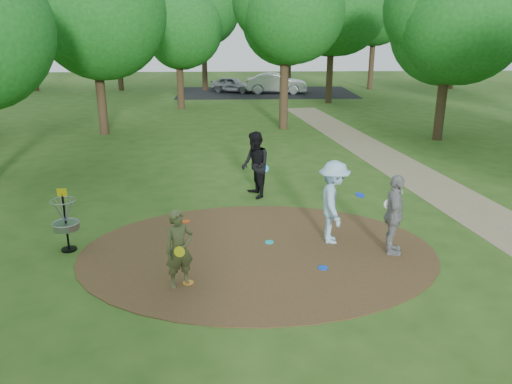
{
  "coord_description": "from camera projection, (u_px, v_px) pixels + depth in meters",
  "views": [
    {
      "loc": [
        -0.5,
        -10.72,
        5.06
      ],
      "look_at": [
        0.0,
        1.2,
        1.1
      ],
      "focal_mm": 35.0,
      "sensor_mm": 36.0,
      "label": 1
    }
  ],
  "objects": [
    {
      "name": "player_throwing_with_disc",
      "position": [
        333.0,
        202.0,
        12.05
      ],
      "size": [
        1.22,
        1.37,
        2.06
      ],
      "color": "#9AC8E6",
      "rests_on": "ground"
    },
    {
      "name": "car_left",
      "position": [
        233.0,
        85.0,
        40.24
      ],
      "size": [
        3.88,
        2.82,
        1.23
      ],
      "primitive_type": "imported",
      "rotation": [
        0.0,
        0.0,
        1.14
      ],
      "color": "#9A9BA1",
      "rests_on": "ground"
    },
    {
      "name": "disc_ground_cyan",
      "position": [
        269.0,
        242.0,
        12.26
      ],
      "size": [
        0.22,
        0.22,
        0.02
      ],
      "primitive_type": "cylinder",
      "color": "#19B9CA",
      "rests_on": "dirt_clearing"
    },
    {
      "name": "disc_ground_red",
      "position": [
        186.0,
        221.0,
        13.56
      ],
      "size": [
        0.22,
        0.22,
        0.02
      ],
      "primitive_type": "cylinder",
      "color": "#D34315",
      "rests_on": "dirt_clearing"
    },
    {
      "name": "dirt_clearing",
      "position": [
        258.0,
        252.0,
        11.78
      ],
      "size": [
        8.4,
        8.4,
        0.02
      ],
      "primitive_type": "cylinder",
      "color": "#47301C",
      "rests_on": "ground"
    },
    {
      "name": "disc_ground_orange",
      "position": [
        188.0,
        283.0,
        10.32
      ],
      "size": [
        0.22,
        0.22,
        0.02
      ],
      "primitive_type": "cylinder",
      "color": "orange",
      "rests_on": "dirt_clearing"
    },
    {
      "name": "ground",
      "position": [
        258.0,
        252.0,
        11.78
      ],
      "size": [
        100.0,
        100.0,
        0.0
      ],
      "primitive_type": "plane",
      "color": "#2D5119",
      "rests_on": "ground"
    },
    {
      "name": "tree_ring",
      "position": [
        310.0,
        22.0,
        18.07
      ],
      "size": [
        37.55,
        45.81,
        9.22
      ],
      "color": "#332316",
      "rests_on": "ground"
    },
    {
      "name": "parking_lot",
      "position": [
        266.0,
        92.0,
        40.31
      ],
      "size": [
        14.0,
        8.0,
        0.01
      ],
      "primitive_type": "cube",
      "color": "black",
      "rests_on": "ground"
    },
    {
      "name": "disc_golf_basket",
      "position": [
        65.0,
        216.0,
        11.61
      ],
      "size": [
        0.63,
        0.63,
        1.54
      ],
      "color": "black",
      "rests_on": "ground"
    },
    {
      "name": "footpath",
      "position": [
        487.0,
        217.0,
        13.93
      ],
      "size": [
        7.55,
        39.89,
        0.01
      ],
      "primitive_type": "cube",
      "rotation": [
        0.0,
        0.0,
        0.14
      ],
      "color": "#8C7A5B",
      "rests_on": "ground"
    },
    {
      "name": "car_right",
      "position": [
        276.0,
        83.0,
        39.53
      ],
      "size": [
        4.93,
        2.2,
        1.57
      ],
      "primitive_type": "imported",
      "rotation": [
        0.0,
        0.0,
        1.46
      ],
      "color": "#ADB1B5",
      "rests_on": "ground"
    },
    {
      "name": "disc_ground_blue",
      "position": [
        323.0,
        268.0,
        10.95
      ],
      "size": [
        0.22,
        0.22,
        0.02
      ],
      "primitive_type": "cylinder",
      "color": "blue",
      "rests_on": "dirt_clearing"
    },
    {
      "name": "player_observer_with_disc",
      "position": [
        179.0,
        249.0,
        10.01
      ],
      "size": [
        0.71,
        0.62,
        1.64
      ],
      "color": "#535933",
      "rests_on": "ground"
    },
    {
      "name": "player_walking_with_disc",
      "position": [
        255.0,
        165.0,
        15.3
      ],
      "size": [
        1.03,
        1.18,
        2.05
      ],
      "color": "black",
      "rests_on": "ground"
    },
    {
      "name": "player_waiting_with_disc",
      "position": [
        394.0,
        215.0,
        11.43
      ],
      "size": [
        0.7,
        1.2,
        1.91
      ],
      "color": "gray",
      "rests_on": "ground"
    }
  ]
}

